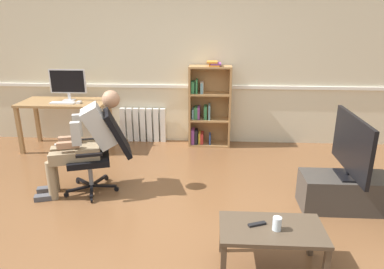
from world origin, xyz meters
name	(u,v)px	position (x,y,z in m)	size (l,w,h in m)	color
ground_plane	(172,229)	(0.00, 0.00, 0.00)	(18.00, 18.00, 0.00)	brown
back_wall	(189,59)	(0.00, 2.65, 1.35)	(12.00, 0.13, 2.70)	beige
computer_desk	(65,108)	(-1.89, 2.15, 0.65)	(1.30, 0.64, 0.76)	#9E7547
imac_monitor	(68,82)	(-1.83, 2.23, 1.03)	(0.56, 0.14, 0.48)	silver
keyboard	(62,103)	(-1.85, 2.01, 0.77)	(0.36, 0.12, 0.02)	white
computer_mouse	(79,102)	(-1.61, 2.03, 0.77)	(0.06, 0.10, 0.03)	white
bookshelf	(207,107)	(0.29, 2.44, 0.62)	(0.66, 0.29, 1.34)	#AD7F4C
radiator	(143,125)	(-0.76, 2.54, 0.28)	(0.75, 0.08, 0.56)	white
office_chair	(102,149)	(-0.90, 0.80, 0.52)	(0.82, 0.67, 0.97)	black
person_seated	(85,140)	(-1.07, 0.74, 0.65)	(1.03, 0.60, 1.20)	#937F60
tv_stand	(344,192)	(1.81, 0.52, 0.19)	(0.92, 0.42, 0.38)	#3D3833
tv_screen	(352,146)	(1.82, 0.52, 0.72)	(0.20, 0.98, 0.65)	black
coffee_table	(272,233)	(0.87, -0.51, 0.34)	(0.83, 0.46, 0.39)	#4C3D2D
drinking_glass	(277,224)	(0.90, -0.54, 0.44)	(0.07, 0.07, 0.11)	silver
spare_remote	(257,224)	(0.75, -0.48, 0.40)	(0.04, 0.15, 0.02)	black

